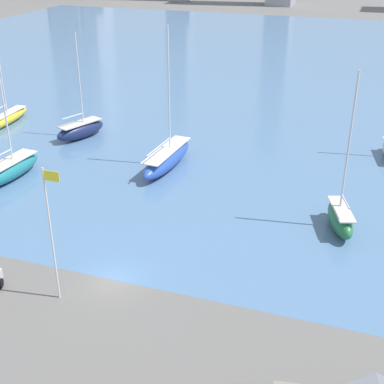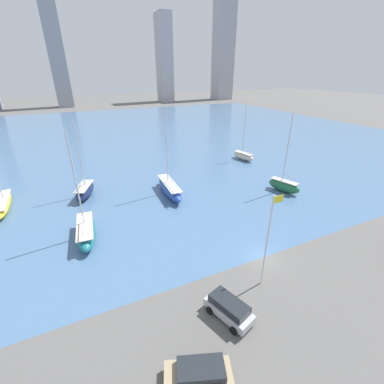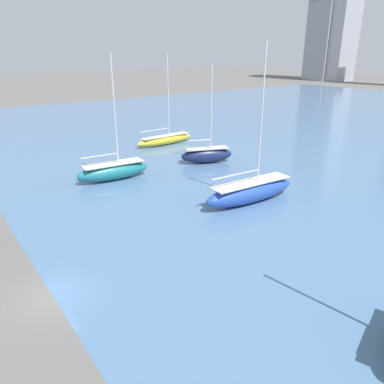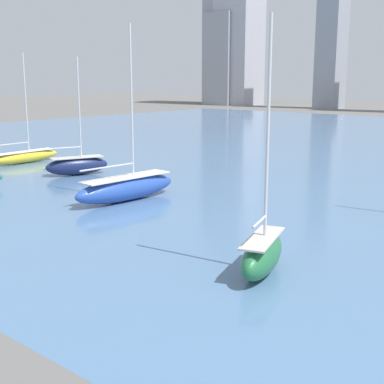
% 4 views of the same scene
% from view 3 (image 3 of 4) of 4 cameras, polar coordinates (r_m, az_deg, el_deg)
% --- Properties ---
extents(ground_plane, '(500.00, 500.00, 0.00)m').
position_cam_3_polar(ground_plane, '(25.83, -20.46, -14.66)').
color(ground_plane, '#605E5B').
extents(sailboat_blue, '(3.01, 11.05, 15.33)m').
position_cam_3_polar(sailboat_blue, '(38.00, 8.94, 0.14)').
color(sailboat_blue, '#284CA8').
rests_on(sailboat_blue, harbor_water).
extents(sailboat_navy, '(4.67, 7.43, 13.02)m').
position_cam_3_polar(sailboat_navy, '(51.15, 2.26, 5.73)').
color(sailboat_navy, '#19234C').
rests_on(sailboat_navy, harbor_water).
extents(sailboat_teal, '(3.05, 8.89, 14.16)m').
position_cam_3_polar(sailboat_teal, '(45.21, -11.87, 3.22)').
color(sailboat_teal, '#1E757F').
rests_on(sailboat_teal, harbor_water).
extents(sailboat_yellow, '(2.25, 10.55, 13.88)m').
position_cam_3_polar(sailboat_yellow, '(61.45, -4.12, 8.03)').
color(sailboat_yellow, yellow).
rests_on(sailboat_yellow, harbor_water).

